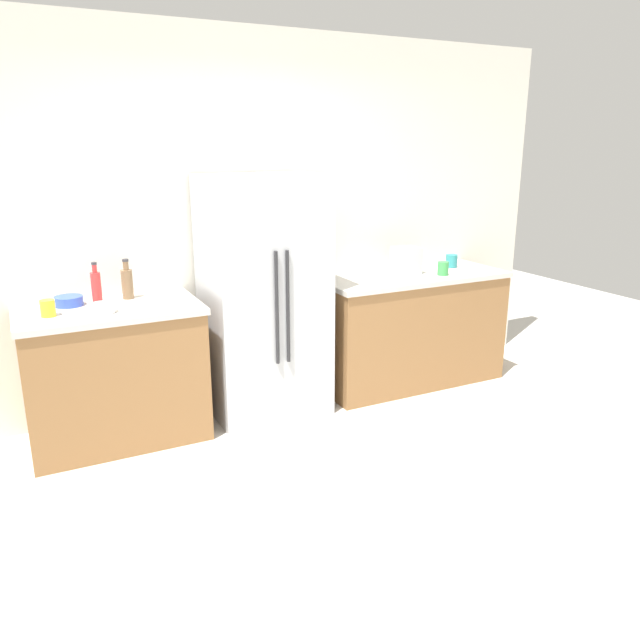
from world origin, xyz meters
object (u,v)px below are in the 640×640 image
Objects in this scene: toaster at (406,260)px; bottle_a at (127,283)px; refrigerator at (264,297)px; bottle_b at (96,287)px; cup_b at (48,308)px; bowl_b at (69,301)px; cup_a at (410,264)px; cup_d at (443,268)px; cup_c at (452,261)px; bowl_a at (102,308)px.

bottle_a is (-2.15, 0.15, 0.00)m from toaster.
refrigerator is 1.13m from bottle_b.
bowl_b is at bearing 57.90° from cup_b.
cup_a is 0.34m from cup_d.
toaster is 0.21m from cup_a.
refrigerator is 1.39m from cup_a.
cup_d is (2.58, -0.26, -0.06)m from bottle_b.
cup_d is 2.76m from bowl_b.
cup_b is 0.26m from bowl_b.
bottle_b reaches higher than cup_c.
cup_d is at bearing -5.75° from bottle_b.
toaster is at bearing -133.89° from cup_a.
bottle_b is at bearing 89.54° from bowl_a.
bottle_b is at bearing 174.25° from cup_d.
cup_c is at bearing 3.97° from bowl_a.
bottle_a is at bearing 3.61° from bowl_b.
refrigerator is at bearing -6.76° from bowl_b.
refrigerator is 21.06× the size of cup_a.
cup_a is at bearing 7.04° from refrigerator.
cup_c is 1.00× the size of cup_d.
cup_c is 0.71× the size of bowl_a.
refrigerator is at bearing 6.66° from bowl_a.
cup_b is 0.94× the size of cup_c.
bowl_b is (-1.29, 0.15, 0.08)m from refrigerator.
cup_d is (2.37, -0.34, -0.06)m from bottle_a.
cup_a is 0.75× the size of cup_d.
cup_b is (-1.42, -0.06, 0.10)m from refrigerator.
cup_b is 0.67× the size of bowl_a.
cup_c is 2.85m from bowl_a.
cup_c is 0.61× the size of bowl_b.
cup_c is at bearing 4.66° from toaster.
refrigerator reaches higher than cup_a.
bottle_a is 0.39m from bowl_b.
bowl_b is (-2.75, 0.32, -0.02)m from cup_d.
refrigerator is 1.47m from cup_d.
bowl_a is 0.86× the size of bowl_b.
cup_b is at bearing -177.40° from refrigerator.
bowl_b is at bearing 173.44° from cup_d.
cup_a is 0.80× the size of cup_b.
cup_d is at bearing -6.38° from refrigerator.
bottle_b is at bearing -158.83° from bottle_a.
bottle_b is (-0.21, -0.08, 0.01)m from bottle_a.
bottle_a is at bearing 179.83° from cup_a.
toaster is 2.58× the size of cup_a.
cup_a is (2.28, -0.01, -0.07)m from bottle_a.
cup_a is at bearing 104.47° from cup_d.
cup_b is 3.15m from cup_c.
refrigerator is 9.68× the size of bowl_b.
bottle_a reaches higher than cup_d.
bottle_b is 2.58× the size of cup_d.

